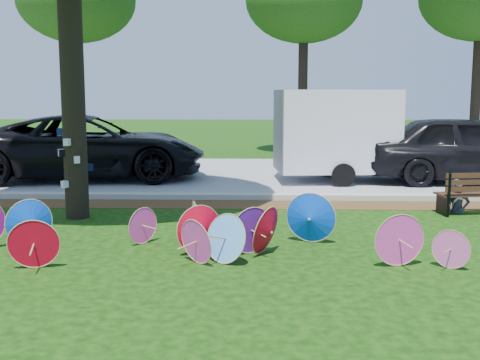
# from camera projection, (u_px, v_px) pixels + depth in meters

# --- Properties ---
(ground) EXTENTS (90.00, 90.00, 0.00)m
(ground) POSITION_uv_depth(u_px,v_px,m) (200.00, 265.00, 8.33)
(ground) COLOR black
(ground) RESTS_ON ground
(mulch_strip) EXTENTS (90.00, 1.00, 0.01)m
(mulch_strip) POSITION_uv_depth(u_px,v_px,m) (220.00, 205.00, 12.78)
(mulch_strip) COLOR #472D16
(mulch_strip) RESTS_ON ground
(curb) EXTENTS (90.00, 0.30, 0.12)m
(curb) POSITION_uv_depth(u_px,v_px,m) (222.00, 196.00, 13.46)
(curb) COLOR #B7B5AD
(curb) RESTS_ON ground
(street) EXTENTS (90.00, 8.00, 0.01)m
(street) POSITION_uv_depth(u_px,v_px,m) (230.00, 174.00, 17.58)
(street) COLOR gray
(street) RESTS_ON ground
(parasol_pile) EXTENTS (7.47, 2.11, 0.82)m
(parasol_pile) POSITION_uv_depth(u_px,v_px,m) (193.00, 230.00, 8.87)
(parasol_pile) COLOR #D159A1
(parasol_pile) RESTS_ON ground
(black_van) EXTENTS (6.64, 3.70, 1.76)m
(black_van) POSITION_uv_depth(u_px,v_px,m) (89.00, 147.00, 16.46)
(black_van) COLOR black
(black_van) RESTS_ON ground
(dark_pickup) EXTENTS (5.38, 2.38, 1.80)m
(dark_pickup) POSITION_uv_depth(u_px,v_px,m) (467.00, 149.00, 15.75)
(dark_pickup) COLOR black
(dark_pickup) RESTS_ON ground
(cargo_trailer) EXTENTS (3.20, 2.19, 2.74)m
(cargo_trailer) POSITION_uv_depth(u_px,v_px,m) (336.00, 130.00, 15.96)
(cargo_trailer) COLOR white
(cargo_trailer) RESTS_ON ground
(park_bench) EXTENTS (1.68, 0.83, 0.84)m
(park_bench) POSITION_uv_depth(u_px,v_px,m) (477.00, 193.00, 11.79)
(park_bench) COLOR black
(park_bench) RESTS_ON ground
(person_left) EXTENTS (0.48, 0.32, 1.30)m
(person_left) POSITION_uv_depth(u_px,v_px,m) (459.00, 180.00, 11.81)
(person_left) COLOR #393B4E
(person_left) RESTS_ON ground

